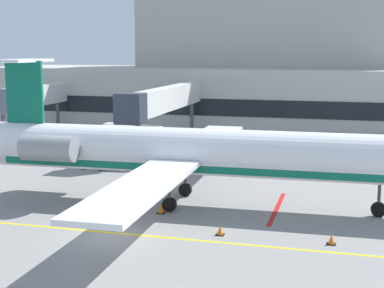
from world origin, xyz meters
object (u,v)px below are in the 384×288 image
pushback_tractor (202,158)px  fuel_tank (133,134)px  regional_jet (191,152)px  baggage_tug (113,156)px

pushback_tractor → fuel_tank: (-9.93, 9.57, 0.34)m
regional_jet → baggage_tug: bearing=135.5°
pushback_tractor → fuel_tank: 13.80m
baggage_tug → fuel_tank: 11.43m
regional_jet → pushback_tractor: regional_jet is taller
baggage_tug → fuel_tank: size_ratio=0.47×
pushback_tractor → fuel_tank: size_ratio=0.42×
pushback_tractor → fuel_tank: bearing=136.1°
regional_jet → pushback_tractor: (-2.07, 10.93, -2.49)m
regional_jet → pushback_tractor: bearing=100.7°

